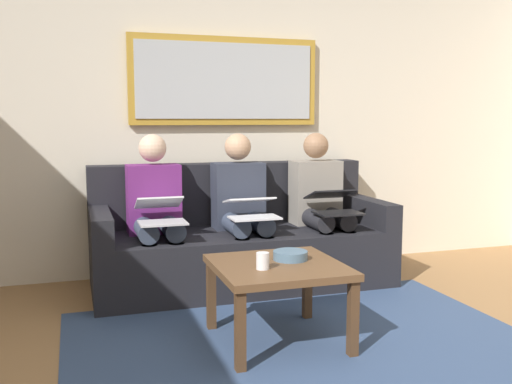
# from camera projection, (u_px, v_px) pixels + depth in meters

# --- Properties ---
(wall_rear) EXTENTS (6.00, 0.12, 2.60)m
(wall_rear) POSITION_uv_depth(u_px,v_px,m) (223.00, 113.00, 4.73)
(wall_rear) COLOR beige
(wall_rear) RESTS_ON ground_plane
(area_rug) EXTENTS (2.60, 1.80, 0.01)m
(area_rug) POSITION_uv_depth(u_px,v_px,m) (302.00, 341.00, 3.24)
(area_rug) COLOR #33476B
(area_rug) RESTS_ON ground_plane
(couch) EXTENTS (2.20, 0.90, 0.90)m
(couch) POSITION_uv_depth(u_px,v_px,m) (239.00, 242.00, 4.40)
(couch) COLOR black
(couch) RESTS_ON ground_plane
(framed_mirror) EXTENTS (1.54, 0.05, 0.70)m
(framed_mirror) POSITION_uv_depth(u_px,v_px,m) (225.00, 81.00, 4.61)
(framed_mirror) COLOR #B7892D
(coffee_table) EXTENTS (0.70, 0.70, 0.45)m
(coffee_table) POSITION_uv_depth(u_px,v_px,m) (278.00, 274.00, 3.20)
(coffee_table) COLOR brown
(coffee_table) RESTS_ON ground_plane
(cup) EXTENTS (0.07, 0.07, 0.09)m
(cup) POSITION_uv_depth(u_px,v_px,m) (263.00, 261.00, 3.07)
(cup) COLOR silver
(cup) RESTS_ON coffee_table
(bowl) EXTENTS (0.20, 0.20, 0.05)m
(bowl) POSITION_uv_depth(u_px,v_px,m) (290.00, 255.00, 3.28)
(bowl) COLOR slate
(bowl) RESTS_ON coffee_table
(person_left) EXTENTS (0.38, 0.58, 1.14)m
(person_left) POSITION_uv_depth(u_px,v_px,m) (320.00, 201.00, 4.49)
(person_left) COLOR gray
(person_left) RESTS_ON couch
(laptop_black) EXTENTS (0.33, 0.39, 0.17)m
(laptop_black) POSITION_uv_depth(u_px,v_px,m) (333.00, 202.00, 4.27)
(laptop_black) COLOR black
(person_middle) EXTENTS (0.38, 0.58, 1.14)m
(person_middle) POSITION_uv_depth(u_px,v_px,m) (242.00, 205.00, 4.30)
(person_middle) COLOR #2D3342
(person_middle) RESTS_ON couch
(laptop_white) EXTENTS (0.34, 0.33, 0.14)m
(laptop_white) POSITION_uv_depth(u_px,v_px,m) (252.00, 208.00, 4.06)
(laptop_white) COLOR white
(person_right) EXTENTS (0.38, 0.58, 1.14)m
(person_right) POSITION_uv_depth(u_px,v_px,m) (156.00, 209.00, 4.11)
(person_right) COLOR #66236B
(person_right) RESTS_ON couch
(laptop_silver) EXTENTS (0.31, 0.39, 0.17)m
(laptop_silver) POSITION_uv_depth(u_px,v_px,m) (160.00, 211.00, 3.89)
(laptop_silver) COLOR silver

